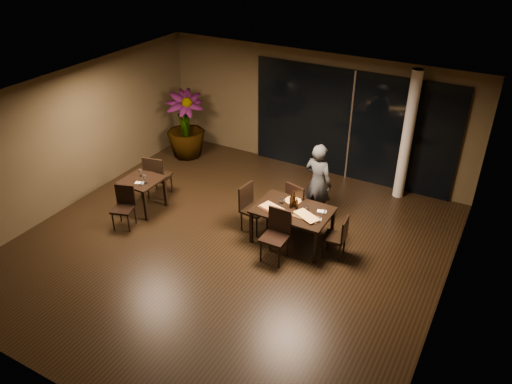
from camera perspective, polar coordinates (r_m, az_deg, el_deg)
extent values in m
plane|color=black|center=(10.05, -3.10, -6.25)|extent=(8.00, 8.00, 0.00)
cube|color=#443924|center=(12.52, 6.64, 9.11)|extent=(8.00, 0.10, 3.00)
cube|color=#443924|center=(6.84, -22.16, -13.35)|extent=(8.00, 0.10, 3.00)
cube|color=#443924|center=(11.72, -20.48, 5.84)|extent=(0.10, 8.00, 3.00)
cube|color=#443924|center=(8.13, 21.75, -5.56)|extent=(0.10, 8.00, 3.00)
cube|color=silver|center=(8.61, -3.66, 10.15)|extent=(8.00, 8.00, 0.04)
cube|color=black|center=(12.18, 10.78, 7.40)|extent=(5.00, 0.06, 2.70)
cylinder|color=silver|center=(11.53, 16.90, 6.08)|extent=(0.24, 0.24, 3.00)
cube|color=black|center=(9.82, 4.22, -2.08)|extent=(1.50, 1.00, 0.04)
cube|color=black|center=(9.96, -0.54, -4.06)|extent=(0.06, 0.06, 0.71)
cube|color=black|center=(9.48, 6.78, -6.31)|extent=(0.06, 0.06, 0.71)
cube|color=black|center=(10.61, 1.80, -1.72)|extent=(0.06, 0.06, 0.71)
cube|color=black|center=(10.16, 8.74, -3.70)|extent=(0.06, 0.06, 0.71)
cube|color=black|center=(11.13, -12.94, 1.32)|extent=(0.80, 0.80, 0.04)
cube|color=black|center=(11.31, -15.14, -0.68)|extent=(0.06, 0.06, 0.71)
cube|color=black|center=(10.89, -12.52, -1.58)|extent=(0.06, 0.06, 0.71)
cube|color=black|center=(11.73, -12.93, 0.80)|extent=(0.06, 0.06, 0.71)
cube|color=black|center=(11.33, -10.32, -0.01)|extent=(0.06, 0.06, 0.71)
cube|color=black|center=(10.52, 5.10, -1.34)|extent=(0.57, 0.57, 0.05)
cylinder|color=black|center=(10.69, 6.48, -2.40)|extent=(0.04, 0.04, 0.48)
cylinder|color=black|center=(10.88, 4.88, -1.67)|extent=(0.04, 0.04, 0.48)
cylinder|color=black|center=(10.43, 5.20, -3.23)|extent=(0.04, 0.04, 0.48)
cylinder|color=black|center=(10.62, 3.59, -2.47)|extent=(0.04, 0.04, 0.48)
cube|color=black|center=(10.24, 4.42, -0.53)|extent=(0.46, 0.15, 0.53)
cube|color=black|center=(9.44, 2.14, -5.30)|extent=(0.48, 0.48, 0.05)
cylinder|color=black|center=(9.51, 0.54, -6.76)|extent=(0.04, 0.04, 0.48)
cylinder|color=black|center=(9.38, 2.65, -7.43)|extent=(0.04, 0.04, 0.48)
cylinder|color=black|center=(9.79, 1.61, -5.56)|extent=(0.04, 0.04, 0.48)
cylinder|color=black|center=(9.66, 3.67, -6.19)|extent=(0.04, 0.04, 0.48)
cube|color=black|center=(9.45, 2.76, -3.30)|extent=(0.47, 0.05, 0.54)
cube|color=black|center=(10.26, -0.18, -2.08)|extent=(0.52, 0.52, 0.05)
cylinder|color=black|center=(10.17, 0.07, -4.03)|extent=(0.04, 0.04, 0.48)
cylinder|color=black|center=(10.43, 1.29, -3.07)|extent=(0.04, 0.04, 0.48)
cylinder|color=black|center=(10.36, -1.67, -3.34)|extent=(0.04, 0.04, 0.48)
cylinder|color=black|center=(10.62, -0.42, -2.41)|extent=(0.04, 0.04, 0.48)
cube|color=black|center=(10.23, -1.15, -0.45)|extent=(0.10, 0.47, 0.53)
cube|color=black|center=(9.70, 8.97, -5.12)|extent=(0.44, 0.44, 0.05)
cylinder|color=black|center=(9.98, 8.24, -5.37)|extent=(0.03, 0.03, 0.41)
cylinder|color=black|center=(9.72, 7.66, -6.41)|extent=(0.03, 0.03, 0.41)
cylinder|color=black|center=(9.92, 10.07, -5.80)|extent=(0.03, 0.03, 0.41)
cylinder|color=black|center=(9.66, 9.54, -6.86)|extent=(0.03, 0.03, 0.41)
cube|color=black|center=(9.54, 10.14, -4.24)|extent=(0.07, 0.41, 0.46)
cube|color=black|center=(11.69, -11.04, 1.77)|extent=(0.58, 0.58, 0.06)
cylinder|color=black|center=(11.88, -9.63, 1.01)|extent=(0.04, 0.04, 0.50)
cylinder|color=black|center=(12.05, -11.35, 1.28)|extent=(0.04, 0.04, 0.50)
cylinder|color=black|center=(11.57, -10.48, 0.08)|extent=(0.04, 0.04, 0.50)
cylinder|color=black|center=(11.75, -12.23, 0.37)|extent=(0.04, 0.04, 0.50)
cube|color=black|center=(11.39, -11.68, 2.49)|extent=(0.49, 0.15, 0.56)
cube|color=black|center=(10.76, -14.97, -1.91)|extent=(0.53, 0.53, 0.05)
cylinder|color=black|center=(10.81, -16.01, -3.24)|extent=(0.03, 0.03, 0.43)
cylinder|color=black|center=(10.67, -14.35, -3.46)|extent=(0.03, 0.03, 0.43)
cylinder|color=black|center=(11.07, -15.27, -2.29)|extent=(0.03, 0.03, 0.43)
cylinder|color=black|center=(10.93, -13.64, -2.49)|extent=(0.03, 0.03, 0.43)
cube|color=black|center=(10.78, -14.72, -0.31)|extent=(0.41, 0.17, 0.48)
imported|color=#292C2E|center=(10.53, 7.09, 1.08)|extent=(0.66, 0.50, 1.75)
imported|color=#244F1A|center=(13.36, -8.07, 7.59)|extent=(1.38, 1.38, 1.78)
cube|color=#492717|center=(9.77, 2.04, -2.01)|extent=(0.68, 0.47, 0.01)
cube|color=#442A15|center=(9.59, 5.80, -2.85)|extent=(0.54, 0.29, 0.01)
cylinder|color=#AE3913|center=(10.07, 4.26, -0.99)|extent=(0.32, 0.32, 0.01)
cylinder|color=white|center=(9.97, 2.94, -1.03)|extent=(0.08, 0.08, 0.10)
cylinder|color=white|center=(9.80, 5.78, -1.83)|extent=(0.07, 0.07, 0.08)
cube|color=white|center=(9.54, 6.93, -3.11)|extent=(0.20, 0.14, 0.01)
cube|color=white|center=(9.79, 7.53, -2.22)|extent=(0.20, 0.14, 0.01)
cube|color=white|center=(10.97, -13.19, 1.02)|extent=(0.21, 0.17, 0.01)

